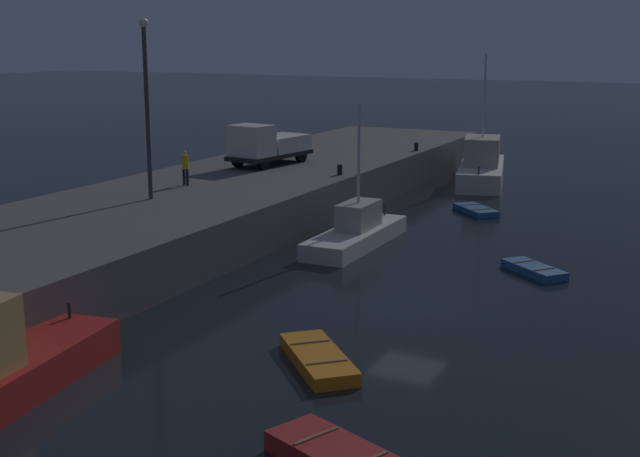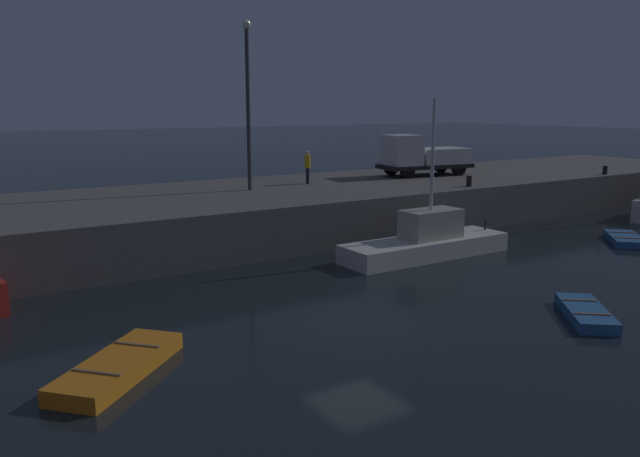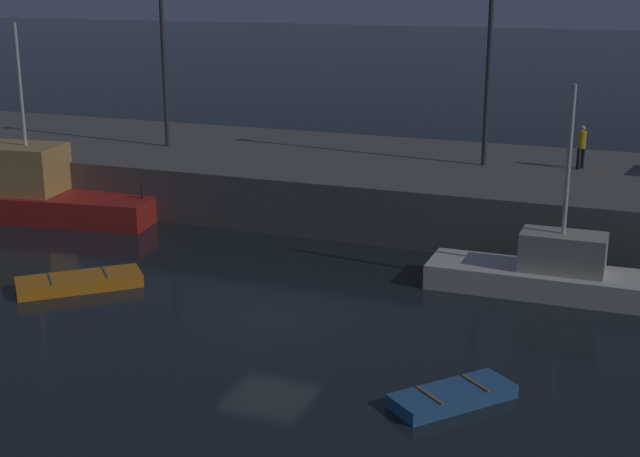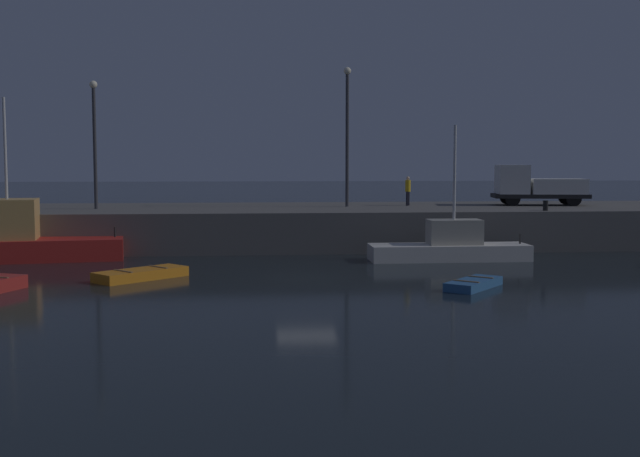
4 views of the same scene
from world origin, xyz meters
TOP-DOWN VIEW (x-y plane):
  - ground_plane at (0.00, 0.00)m, footprint 320.00×320.00m
  - pier_quay at (0.00, 13.75)m, footprint 75.43×10.98m
  - fishing_trawler_red at (-14.06, 7.11)m, footprint 10.18×4.36m
  - fishing_boat_blue at (7.52, 5.40)m, footprint 7.88×2.19m
  - dinghy_orange_near at (6.25, -3.19)m, footprint 2.84×3.07m
  - dinghy_red_small at (-6.89, 0.32)m, footprint 3.83×3.69m
  - lamp_post_east at (-11.05, 13.06)m, footprint 0.44×0.44m
  - lamp_post_central at (3.44, 14.09)m, footprint 0.44×0.44m
  - utility_truck at (15.12, 14.48)m, footprint 5.94×3.04m
  - dockworker at (7.25, 14.76)m, footprint 0.43×0.44m
  - bollard_central at (13.77, 9.16)m, footprint 0.28×0.28m

SIDE VIEW (x-z plane):
  - ground_plane at x=0.00m, z-range 0.00..0.00m
  - dinghy_orange_near at x=6.25m, z-range -0.02..0.35m
  - dinghy_red_small at x=-6.89m, z-range -0.02..0.43m
  - fishing_boat_blue at x=7.52m, z-range -2.67..3.99m
  - pier_quay at x=0.00m, z-range 0.00..2.19m
  - fishing_trawler_red at x=-14.06m, z-range -2.90..5.10m
  - bollard_central at x=13.77m, z-range 2.19..2.75m
  - dockworker at x=7.25m, z-range 2.32..4.10m
  - utility_truck at x=15.12m, z-range 2.15..4.62m
  - lamp_post_east at x=-11.05m, z-range 2.85..10.05m
  - lamp_post_central at x=3.44m, z-range 2.87..11.09m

